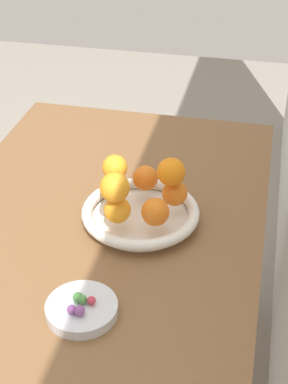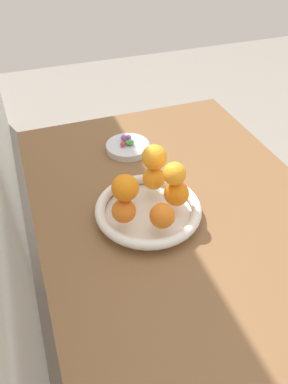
{
  "view_description": "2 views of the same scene",
  "coord_description": "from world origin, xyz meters",
  "px_view_note": "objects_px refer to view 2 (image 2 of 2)",
  "views": [
    {
      "loc": [
        1.08,
        0.34,
        1.56
      ],
      "look_at": [
        0.01,
        0.1,
        0.83
      ],
      "focal_mm": 55.0,
      "sensor_mm": 36.0,
      "label": 1
    },
    {
      "loc": [
        -0.65,
        0.34,
        1.42
      ],
      "look_at": [
        0.03,
        0.1,
        0.8
      ],
      "focal_mm": 35.0,
      "sensor_mm": 36.0,
      "label": 2
    }
  ],
  "objects_px": {
    "candy_ball_2": "(131,142)",
    "candy_ball_4": "(128,143)",
    "orange_5": "(154,157)",
    "orange_7": "(125,188)",
    "fruit_bowl": "(148,210)",
    "orange_0": "(125,187)",
    "orange_4": "(154,178)",
    "candy_ball_0": "(123,144)",
    "candy_ball_3": "(129,143)",
    "orange_3": "(176,193)",
    "candy_ball_5": "(124,138)",
    "candy_dish": "(128,147)",
    "orange_6": "(174,174)",
    "dining_table": "(180,232)",
    "orange_1": "(124,211)",
    "candy_ball_1": "(129,137)",
    "orange_2": "(162,216)"
  },
  "relations": [
    {
      "from": "orange_5",
      "to": "orange_0",
      "type": "bearing_deg",
      "value": 100.18
    },
    {
      "from": "dining_table",
      "to": "orange_5",
      "type": "relative_size",
      "value": 16.86
    },
    {
      "from": "orange_2",
      "to": "candy_ball_1",
      "type": "distance_m",
      "value": 0.42
    },
    {
      "from": "orange_2",
      "to": "orange_0",
      "type": "bearing_deg",
      "value": 21.46
    },
    {
      "from": "candy_ball_1",
      "to": "orange_6",
      "type": "bearing_deg",
      "value": -178.97
    },
    {
      "from": "orange_0",
      "to": "candy_ball_1",
      "type": "xyz_separation_m",
      "value": [
        0.28,
        -0.1,
        -0.04
      ]
    },
    {
      "from": "orange_5",
      "to": "candy_ball_3",
      "type": "xyz_separation_m",
      "value": [
        0.24,
        -0.01,
        -0.1
      ]
    },
    {
      "from": "orange_3",
      "to": "candy_ball_3",
      "type": "xyz_separation_m",
      "value": [
        0.32,
        0.02,
        -0.04
      ]
    },
    {
      "from": "dining_table",
      "to": "orange_6",
      "type": "relative_size",
      "value": 19.19
    },
    {
      "from": "orange_0",
      "to": "candy_ball_4",
      "type": "distance_m",
      "value": 0.27
    },
    {
      "from": "orange_0",
      "to": "candy_ball_5",
      "type": "relative_size",
      "value": 3.17
    },
    {
      "from": "orange_3",
      "to": "candy_ball_0",
      "type": "bearing_deg",
      "value": 7.49
    },
    {
      "from": "dining_table",
      "to": "candy_ball_0",
      "type": "xyz_separation_m",
      "value": [
        0.31,
        0.07,
        0.12
      ]
    },
    {
      "from": "orange_4",
      "to": "orange_6",
      "type": "height_order",
      "value": "orange_6"
    },
    {
      "from": "candy_ball_0",
      "to": "orange_0",
      "type": "bearing_deg",
      "value": 164.11
    },
    {
      "from": "candy_ball_5",
      "to": "candy_dish",
      "type": "bearing_deg",
      "value": -168.51
    },
    {
      "from": "orange_7",
      "to": "candy_ball_3",
      "type": "relative_size",
      "value": 4.58
    },
    {
      "from": "fruit_bowl",
      "to": "orange_4",
      "type": "distance_m",
      "value": 0.09
    },
    {
      "from": "candy_ball_1",
      "to": "candy_dish",
      "type": "bearing_deg",
      "value": 155.26
    },
    {
      "from": "candy_dish",
      "to": "orange_3",
      "type": "relative_size",
      "value": 2.19
    },
    {
      "from": "dining_table",
      "to": "orange_1",
      "type": "bearing_deg",
      "value": 98.22
    },
    {
      "from": "candy_ball_5",
      "to": "candy_ball_2",
      "type": "bearing_deg",
      "value": -157.25
    },
    {
      "from": "dining_table",
      "to": "orange_5",
      "type": "bearing_deg",
      "value": 36.25
    },
    {
      "from": "candy_dish",
      "to": "orange_5",
      "type": "distance_m",
      "value": 0.27
    },
    {
      "from": "fruit_bowl",
      "to": "orange_0",
      "type": "xyz_separation_m",
      "value": [
        0.05,
        0.05,
        0.05
      ]
    },
    {
      "from": "orange_2",
      "to": "candy_ball_2",
      "type": "xyz_separation_m",
      "value": [
        0.38,
        -0.05,
        -0.04
      ]
    },
    {
      "from": "orange_3",
      "to": "candy_ball_0",
      "type": "distance_m",
      "value": 0.33
    },
    {
      "from": "candy_ball_0",
      "to": "candy_ball_3",
      "type": "relative_size",
      "value": 1.2
    },
    {
      "from": "fruit_bowl",
      "to": "orange_4",
      "type": "height_order",
      "value": "orange_4"
    },
    {
      "from": "orange_0",
      "to": "orange_7",
      "type": "distance_m",
      "value": 0.1
    },
    {
      "from": "candy_ball_2",
      "to": "candy_ball_0",
      "type": "bearing_deg",
      "value": 88.46
    },
    {
      "from": "orange_6",
      "to": "candy_ball_3",
      "type": "xyz_separation_m",
      "value": [
        0.32,
        0.01,
        -0.1
      ]
    },
    {
      "from": "dining_table",
      "to": "candy_ball_0",
      "type": "relative_size",
      "value": 65.23
    },
    {
      "from": "orange_0",
      "to": "orange_6",
      "type": "height_order",
      "value": "orange_6"
    },
    {
      "from": "orange_4",
      "to": "orange_7",
      "type": "height_order",
      "value": "orange_7"
    },
    {
      "from": "orange_2",
      "to": "candy_ball_1",
      "type": "height_order",
      "value": "orange_2"
    },
    {
      "from": "orange_3",
      "to": "candy_ball_0",
      "type": "relative_size",
      "value": 3.77
    },
    {
      "from": "candy_ball_4",
      "to": "candy_ball_1",
      "type": "bearing_deg",
      "value": -21.44
    },
    {
      "from": "orange_7",
      "to": "candy_ball_0",
      "type": "xyz_separation_m",
      "value": [
        0.33,
        -0.09,
        -0.1
      ]
    },
    {
      "from": "dining_table",
      "to": "orange_1",
      "type": "xyz_separation_m",
      "value": [
        -0.02,
        0.17,
        0.16
      ]
    },
    {
      "from": "candy_ball_2",
      "to": "candy_ball_3",
      "type": "height_order",
      "value": "candy_ball_2"
    },
    {
      "from": "orange_0",
      "to": "orange_1",
      "type": "height_order",
      "value": "orange_0"
    },
    {
      "from": "candy_ball_5",
      "to": "orange_1",
      "type": "bearing_deg",
      "value": 162.9
    },
    {
      "from": "orange_7",
      "to": "candy_ball_5",
      "type": "bearing_deg",
      "value": -16.28
    },
    {
      "from": "orange_5",
      "to": "orange_7",
      "type": "relative_size",
      "value": 1.02
    },
    {
      "from": "candy_ball_5",
      "to": "candy_ball_4",
      "type": "bearing_deg",
      "value": -171.65
    },
    {
      "from": "candy_dish",
      "to": "orange_1",
      "type": "height_order",
      "value": "orange_1"
    },
    {
      "from": "candy_ball_2",
      "to": "candy_ball_4",
      "type": "distance_m",
      "value": 0.01
    },
    {
      "from": "orange_1",
      "to": "orange_4",
      "type": "xyz_separation_m",
      "value": [
        0.09,
        -0.11,
        0.0
      ]
    },
    {
      "from": "orange_4",
      "to": "orange_2",
      "type": "bearing_deg",
      "value": 167.09
    }
  ]
}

